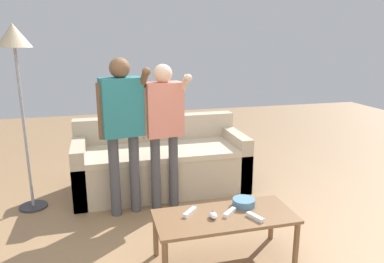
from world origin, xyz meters
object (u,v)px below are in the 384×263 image
(coffee_table, at_px, (225,221))
(floor_lamp, at_px, (15,52))
(player_center, at_px, (164,120))
(game_remote_wand_spare, at_px, (190,212))
(game_remote_wand_near, at_px, (255,217))
(game_remote_nunchuk, at_px, (213,215))
(snack_bowl, at_px, (244,202))
(game_remote_wand_far, at_px, (230,212))
(player_left, at_px, (122,119))
(couch, at_px, (160,163))

(coffee_table, relative_size, floor_lamp, 0.59)
(player_center, bearing_deg, game_remote_wand_spare, -88.94)
(floor_lamp, height_order, game_remote_wand_near, floor_lamp)
(game_remote_nunchuk, height_order, player_center, player_center)
(snack_bowl, bearing_deg, game_remote_wand_spare, -176.69)
(snack_bowl, relative_size, game_remote_wand_near, 1.16)
(game_remote_wand_spare, bearing_deg, game_remote_wand_far, -15.32)
(game_remote_wand_near, bearing_deg, player_center, 112.04)
(floor_lamp, xyz_separation_m, player_center, (1.34, -0.33, -0.66))
(player_center, xyz_separation_m, game_remote_wand_near, (0.47, -1.17, -0.52))
(floor_lamp, distance_m, game_remote_wand_far, 2.46)
(player_center, bearing_deg, player_left, -175.37)
(coffee_table, bearing_deg, couch, 98.42)
(game_remote_nunchuk, bearing_deg, coffee_table, 12.49)
(game_remote_nunchuk, relative_size, game_remote_wand_near, 0.56)
(player_center, relative_size, game_remote_wand_spare, 10.70)
(player_left, xyz_separation_m, game_remote_wand_spare, (0.42, -0.94, -0.56))
(coffee_table, distance_m, game_remote_wand_spare, 0.28)
(snack_bowl, xyz_separation_m, game_remote_wand_near, (-0.00, -0.23, -0.01))
(player_left, height_order, game_remote_wand_spare, player_left)
(game_remote_wand_near, relative_size, game_remote_wand_far, 1.16)
(game_remote_wand_far, bearing_deg, game_remote_wand_near, -37.28)
(floor_lamp, distance_m, game_remote_wand_near, 2.64)
(player_center, height_order, game_remote_wand_far, player_center)
(game_remote_nunchuk, bearing_deg, game_remote_wand_spare, 144.70)
(snack_bowl, relative_size, player_left, 0.12)
(snack_bowl, bearing_deg, game_remote_wand_far, -145.94)
(couch, height_order, game_remote_wand_far, couch)
(floor_lamp, bearing_deg, game_remote_wand_far, -39.90)
(game_remote_nunchuk, xyz_separation_m, game_remote_wand_spare, (-0.15, 0.11, -0.01))
(couch, relative_size, floor_lamp, 1.04)
(floor_lamp, bearing_deg, coffee_table, -40.72)
(coffee_table, distance_m, game_remote_wand_near, 0.24)
(game_remote_wand_near, distance_m, game_remote_wand_spare, 0.50)
(coffee_table, bearing_deg, game_remote_nunchuk, -167.51)
(game_remote_wand_near, bearing_deg, game_remote_nunchuk, 162.94)
(floor_lamp, height_order, game_remote_wand_spare, floor_lamp)
(floor_lamp, relative_size, game_remote_wand_spare, 13.40)
(couch, relative_size, coffee_table, 1.78)
(player_left, bearing_deg, player_center, 4.63)
(snack_bowl, distance_m, player_center, 1.17)
(snack_bowl, bearing_deg, player_left, 134.11)
(game_remote_nunchuk, height_order, game_remote_wand_near, game_remote_nunchuk)
(game_remote_nunchuk, distance_m, game_remote_wand_far, 0.15)
(player_left, xyz_separation_m, game_remote_wand_near, (0.88, -1.14, -0.56))
(player_center, bearing_deg, game_remote_nunchuk, -80.93)
(coffee_table, height_order, player_left, player_left)
(floor_lamp, height_order, player_center, floor_lamp)
(snack_bowl, bearing_deg, player_center, 116.80)
(couch, distance_m, snack_bowl, 1.53)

